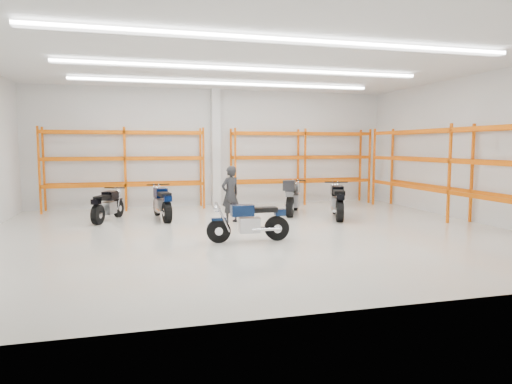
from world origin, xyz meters
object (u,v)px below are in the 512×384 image
object	(u,v)px
structural_column	(216,148)
motorcycle_back_a	(107,206)
motorcycle_back_c	(292,197)
standing_man	(230,194)
motorcycle_main	(252,222)
motorcycle_back_d	(338,202)
motorcycle_back_b	(162,204)

from	to	relation	value
structural_column	motorcycle_back_a	bearing A→B (deg)	-143.89
motorcycle_back_c	standing_man	size ratio (longest dim) A/B	1.31
structural_column	motorcycle_main	bearing A→B (deg)	-92.60
motorcycle_main	motorcycle_back_c	world-z (taller)	motorcycle_back_c
motorcycle_back_a	motorcycle_main	bearing A→B (deg)	-48.16
motorcycle_back_a	standing_man	xyz separation A→B (m)	(3.66, -1.17, 0.39)
standing_man	motorcycle_back_c	bearing A→B (deg)	177.73
motorcycle_back_d	standing_man	distance (m)	3.51
motorcycle_back_b	motorcycle_back_d	world-z (taller)	motorcycle_back_d
motorcycle_main	motorcycle_back_d	size ratio (longest dim) A/B	0.91
motorcycle_back_d	motorcycle_back_b	bearing A→B (deg)	167.73
motorcycle_main	motorcycle_back_b	bearing A→B (deg)	116.20
motorcycle_back_b	motorcycle_back_d	xyz separation A→B (m)	(5.47, -1.19, 0.03)
motorcycle_back_d	standing_man	bearing A→B (deg)	178.05
motorcycle_back_b	motorcycle_back_a	bearing A→B (deg)	176.64
motorcycle_back_a	structural_column	bearing A→B (deg)	36.11
motorcycle_main	structural_column	bearing A→B (deg)	87.40
standing_man	motorcycle_back_a	bearing A→B (deg)	-43.38
motorcycle_back_a	motorcycle_back_b	size ratio (longest dim) A/B	0.89
motorcycle_back_b	motorcycle_back_d	bearing A→B (deg)	-12.27
motorcycle_back_d	structural_column	distance (m)	5.53
motorcycle_back_b	standing_man	size ratio (longest dim) A/B	1.28
motorcycle_back_b	standing_man	bearing A→B (deg)	-28.39
standing_man	motorcycle_main	bearing A→B (deg)	63.41
motorcycle_back_a	motorcycle_back_d	distance (m)	7.26
motorcycle_main	motorcycle_back_c	distance (m)	4.55
structural_column	standing_man	bearing A→B (deg)	-93.76
motorcycle_main	motorcycle_back_d	xyz separation A→B (m)	(3.54, 2.74, 0.06)
motorcycle_back_b	motorcycle_back_c	world-z (taller)	motorcycle_back_c
motorcycle_back_a	motorcycle_back_d	world-z (taller)	motorcycle_back_d
motorcycle_main	standing_man	size ratio (longest dim) A/B	1.19
motorcycle_main	standing_man	bearing A→B (deg)	89.04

